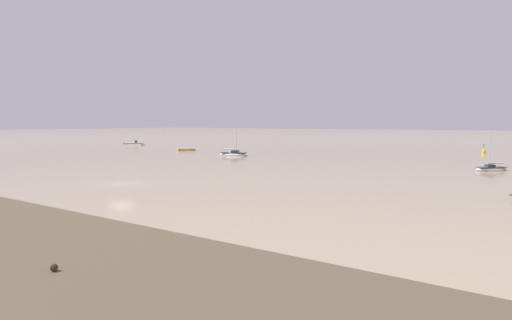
# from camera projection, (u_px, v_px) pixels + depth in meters

# --- Properties ---
(ground_plane) EXTENTS (800.00, 800.00, 0.00)m
(ground_plane) POSITION_uv_depth(u_px,v_px,m) (121.00, 184.00, 47.90)
(ground_plane) COLOR tan
(tidal_rock_right) EXTENTS (0.34, 0.34, 0.34)m
(tidal_rock_right) POSITION_uv_depth(u_px,v_px,m) (54.00, 268.00, 19.26)
(tidal_rock_right) COLOR #372A1C
(tidal_rock_right) RESTS_ON mudflat_shore
(sailboat_moored_0) EXTENTS (4.48, 4.57, 5.47)m
(sailboat_moored_0) POSITION_uv_depth(u_px,v_px,m) (491.00, 169.00, 61.12)
(sailboat_moored_0) COLOR white
(sailboat_moored_0) RESTS_ON ground
(rowboat_moored_1) EXTENTS (4.34, 4.52, 0.74)m
(rowboat_moored_1) POSITION_uv_depth(u_px,v_px,m) (186.00, 150.00, 106.24)
(rowboat_moored_1) COLOR gold
(rowboat_moored_1) RESTS_ON ground
(sailboat_moored_1) EXTENTS (6.48, 3.53, 6.94)m
(sailboat_moored_1) POSITION_uv_depth(u_px,v_px,m) (234.00, 154.00, 88.78)
(sailboat_moored_1) COLOR white
(sailboat_moored_1) RESTS_ON ground
(motorboat_moored_1) EXTENTS (6.98, 5.19, 2.29)m
(motorboat_moored_1) POSITION_uv_depth(u_px,v_px,m) (137.00, 144.00, 129.60)
(motorboat_moored_1) COLOR white
(motorboat_moored_1) RESTS_ON ground
(channel_buoy) EXTENTS (0.90, 0.90, 2.30)m
(channel_buoy) POSITION_uv_depth(u_px,v_px,m) (484.00, 151.00, 95.53)
(channel_buoy) COLOR gold
(channel_buoy) RESTS_ON ground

